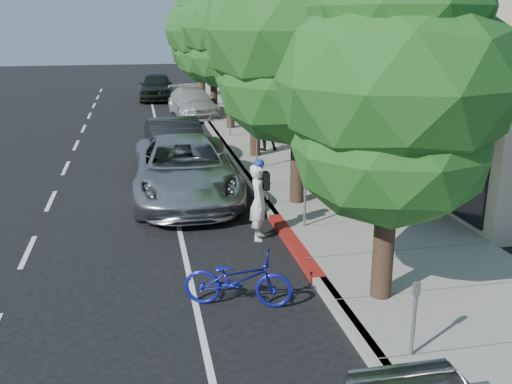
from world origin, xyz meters
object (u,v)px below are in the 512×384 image
object	(u,v)px
cyclist	(259,202)
street_tree_1	(300,34)
dark_suv_far	(156,86)
bicycle	(238,279)
white_pickup	(192,103)
street_tree_5	(201,32)
street_tree_3	(229,30)
dark_sedan	(176,144)
street_tree_0	(395,87)
street_tree_4	(213,33)
street_tree_2	(255,35)
silver_suv	(185,169)
pedestrian	(266,126)

from	to	relation	value
cyclist	street_tree_1	bearing A→B (deg)	-21.55
dark_suv_far	bicycle	bearing A→B (deg)	-85.54
white_pickup	street_tree_5	bearing A→B (deg)	73.75
street_tree_3	street_tree_5	distance (m)	12.01
bicycle	dark_suv_far	bearing A→B (deg)	18.30
street_tree_5	dark_sedan	world-z (taller)	street_tree_5
street_tree_5	dark_suv_far	size ratio (longest dim) A/B	1.38
street_tree_5	street_tree_0	bearing A→B (deg)	-90.00
street_tree_4	street_tree_0	bearing A→B (deg)	-90.00
street_tree_2	silver_suv	xyz separation A→B (m)	(-3.10, -4.50, -3.75)
white_pickup	pedestrian	xyz separation A→B (m)	(2.00, -9.73, 0.34)
street_tree_3	pedestrian	xyz separation A→B (m)	(0.60, -5.15, -3.64)
street_tree_1	silver_suv	distance (m)	5.25
cyclist	dark_sedan	bearing A→B (deg)	24.84
cyclist	silver_suv	world-z (taller)	cyclist
street_tree_3	pedestrian	bearing A→B (deg)	-83.32
silver_suv	bicycle	bearing A→B (deg)	-85.70
silver_suv	pedestrian	distance (m)	6.51
street_tree_3	cyclist	xyz separation A→B (m)	(-1.60, -14.26, -3.80)
street_tree_3	street_tree_4	size ratio (longest dim) A/B	1.02
street_tree_2	white_pickup	size ratio (longest dim) A/B	1.37
street_tree_2	street_tree_3	size ratio (longest dim) A/B	0.95
bicycle	street_tree_2	bearing A→B (deg)	4.37
cyclist	dark_sedan	distance (m)	7.80
street_tree_5	silver_suv	world-z (taller)	street_tree_5
street_tree_1	cyclist	size ratio (longest dim) A/B	4.21
street_tree_5	dark_sedan	distance (m)	19.20
street_tree_1	street_tree_0	bearing A→B (deg)	-90.00
dark_suv_far	cyclist	bearing A→B (deg)	-83.05
street_tree_0	dark_sedan	distance (m)	12.24
street_tree_1	street_tree_4	bearing A→B (deg)	90.00
dark_sedan	dark_suv_far	xyz separation A→B (m)	(0.00, 18.61, 0.04)
white_pickup	dark_suv_far	bearing A→B (deg)	97.36
street_tree_4	cyclist	world-z (taller)	street_tree_4
street_tree_1	street_tree_2	size ratio (longest dim) A/B	1.10
street_tree_5	cyclist	bearing A→B (deg)	-93.49
white_pickup	dark_sedan	bearing A→B (deg)	-104.19
street_tree_0	silver_suv	bearing A→B (deg)	112.46
street_tree_5	cyclist	size ratio (longest dim) A/B	3.80
street_tree_1	dark_sedan	world-z (taller)	street_tree_1
pedestrian	street_tree_0	bearing A→B (deg)	89.23
street_tree_1	street_tree_4	distance (m)	18.00
street_tree_2	white_pickup	xyz separation A→B (m)	(-1.40, 10.59, -3.88)
street_tree_4	pedestrian	xyz separation A→B (m)	(0.60, -11.15, -3.37)
street_tree_1	cyclist	distance (m)	4.79
street_tree_3	pedestrian	distance (m)	6.33
pedestrian	street_tree_5	bearing A→B (deg)	-86.07
street_tree_0	dark_suv_far	world-z (taller)	street_tree_0
street_tree_2	bicycle	size ratio (longest dim) A/B	3.54
pedestrian	street_tree_1	bearing A→B (deg)	86.89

